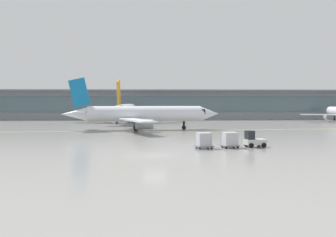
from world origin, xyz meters
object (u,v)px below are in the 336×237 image
at_px(gate_airplane_1, 126,111).
at_px(cargo_dolly_lead, 230,139).
at_px(taxiing_regional_jet, 143,114).
at_px(baggage_tug, 253,140).
at_px(cargo_dolly_trailing, 204,140).

bearing_deg(gate_airplane_1, cargo_dolly_lead, -159.68).
relative_size(taxiing_regional_jet, baggage_tug, 11.39).
height_order(gate_airplane_1, cargo_dolly_trailing, gate_airplane_1).
xyz_separation_m(gate_airplane_1, cargo_dolly_lead, (17.21, -54.77, -2.27)).
relative_size(gate_airplane_1, taxiing_regional_jet, 1.05).
xyz_separation_m(baggage_tug, cargo_dolly_lead, (-3.11, -0.56, 0.16)).
height_order(baggage_tug, cargo_dolly_trailing, baggage_tug).
relative_size(baggage_tug, cargo_dolly_lead, 1.19).
distance_m(gate_airplane_1, baggage_tug, 57.95).
xyz_separation_m(taxiing_regional_jet, cargo_dolly_lead, (11.75, -28.88, -2.12)).
bearing_deg(cargo_dolly_trailing, baggage_tug, -0.00).
xyz_separation_m(gate_airplane_1, baggage_tug, (20.32, -54.21, -2.43)).
distance_m(taxiing_regional_jet, cargo_dolly_trailing, 30.73).
bearing_deg(cargo_dolly_lead, gate_airplane_1, 97.29).
bearing_deg(baggage_tug, taxiing_regional_jet, 107.54).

